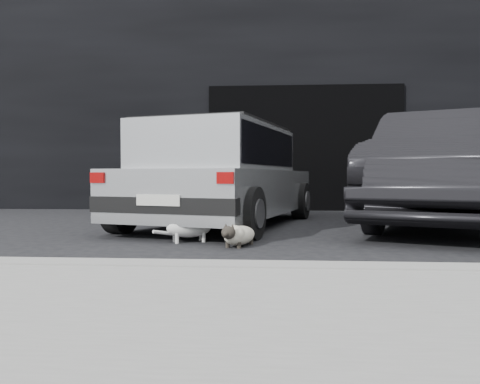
# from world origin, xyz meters

# --- Properties ---
(ground) EXTENTS (80.00, 80.00, 0.00)m
(ground) POSITION_xyz_m (0.00, 0.00, 0.00)
(ground) COLOR black
(ground) RESTS_ON ground
(building_facade) EXTENTS (34.00, 4.00, 5.00)m
(building_facade) POSITION_xyz_m (1.00, 6.00, 2.50)
(building_facade) COLOR black
(building_facade) RESTS_ON ground
(garage_opening) EXTENTS (4.00, 0.10, 2.60)m
(garage_opening) POSITION_xyz_m (1.00, 3.99, 1.30)
(garage_opening) COLOR black
(garage_opening) RESTS_ON ground
(curb) EXTENTS (18.00, 0.25, 0.12)m
(curb) POSITION_xyz_m (1.00, -2.60, 0.06)
(curb) COLOR gray
(curb) RESTS_ON ground
(sidewalk) EXTENTS (18.00, 2.20, 0.11)m
(sidewalk) POSITION_xyz_m (1.00, -3.80, 0.06)
(sidewalk) COLOR gray
(sidewalk) RESTS_ON ground
(silver_hatchback) EXTENTS (2.76, 4.28, 1.46)m
(silver_hatchback) POSITION_xyz_m (-0.40, 0.94, 0.80)
(silver_hatchback) COLOR silver
(silver_hatchback) RESTS_ON ground
(second_car) EXTENTS (3.61, 5.45, 1.70)m
(second_car) POSITION_xyz_m (2.88, 1.14, 0.85)
(second_car) COLOR black
(second_car) RESTS_ON ground
(cat_siamese) EXTENTS (0.42, 0.73, 0.26)m
(cat_siamese) POSITION_xyz_m (-0.02, -1.07, 0.12)
(cat_siamese) COLOR beige
(cat_siamese) RESTS_ON ground
(cat_white) EXTENTS (0.68, 0.43, 0.35)m
(cat_white) POSITION_xyz_m (-0.54, -0.76, 0.17)
(cat_white) COLOR silver
(cat_white) RESTS_ON ground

